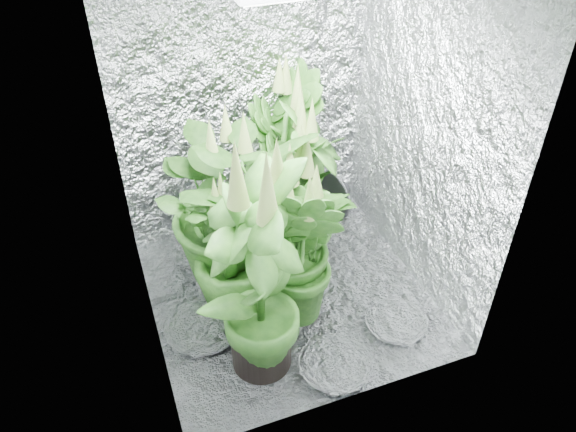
% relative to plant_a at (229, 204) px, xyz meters
% --- Properties ---
extents(ground, '(1.60, 1.60, 0.00)m').
position_rel_plant_a_xyz_m(ground, '(0.25, -0.29, -0.54)').
color(ground, silver).
rests_on(ground, ground).
extents(walls, '(1.62, 1.62, 2.00)m').
position_rel_plant_a_xyz_m(walls, '(0.25, -0.29, 0.46)').
color(walls, silver).
rests_on(walls, ground).
extents(plant_a, '(1.11, 1.11, 1.13)m').
position_rel_plant_a_xyz_m(plant_a, '(0.00, 0.00, 0.00)').
color(plant_a, black).
rests_on(plant_a, ground).
extents(plant_b, '(0.74, 0.74, 1.13)m').
position_rel_plant_a_xyz_m(plant_b, '(0.52, 0.05, -0.02)').
color(plant_b, black).
rests_on(plant_b, ground).
extents(plant_c, '(0.79, 0.79, 1.21)m').
position_rel_plant_a_xyz_m(plant_c, '(0.45, 0.34, 0.03)').
color(plant_c, black).
rests_on(plant_c, ground).
extents(plant_d, '(0.63, 0.63, 0.90)m').
position_rel_plant_a_xyz_m(plant_d, '(-0.07, -0.27, -0.13)').
color(plant_d, black).
rests_on(plant_d, ground).
extents(plant_e, '(1.15, 1.15, 1.07)m').
position_rel_plant_a_xyz_m(plant_e, '(0.26, -0.19, -0.04)').
color(plant_e, black).
rests_on(plant_e, ground).
extents(plant_f, '(0.77, 0.77, 1.35)m').
position_rel_plant_a_xyz_m(plant_f, '(-0.06, -0.72, 0.09)').
color(plant_f, black).
rests_on(plant_f, ground).
extents(plant_g, '(0.70, 0.70, 1.02)m').
position_rel_plant_a_xyz_m(plant_g, '(0.26, -0.45, -0.07)').
color(plant_g, black).
rests_on(plant_g, ground).
extents(circulation_fan, '(0.18, 0.30, 0.35)m').
position_rel_plant_a_xyz_m(circulation_fan, '(0.85, 0.32, -0.39)').
color(circulation_fan, black).
rests_on(circulation_fan, ground).
extents(plant_label, '(0.06, 0.05, 0.09)m').
position_rel_plant_a_xyz_m(plant_label, '(0.01, -0.75, -0.24)').
color(plant_label, white).
rests_on(plant_label, plant_f).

